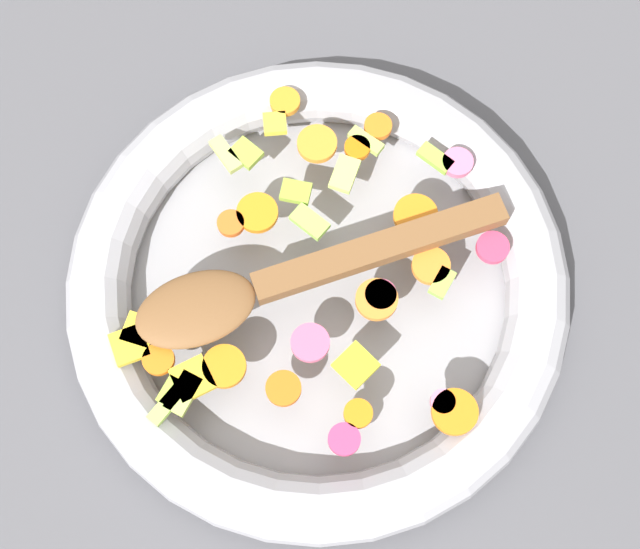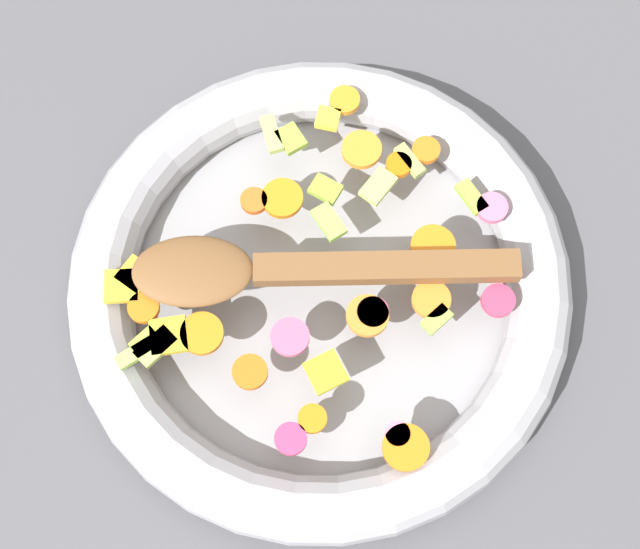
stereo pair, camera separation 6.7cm
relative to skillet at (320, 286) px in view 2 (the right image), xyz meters
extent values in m
plane|color=#4C4C51|center=(0.00, 0.00, -0.02)|extent=(4.00, 4.00, 0.00)
cylinder|color=gray|center=(0.00, 0.00, -0.02)|extent=(0.34, 0.34, 0.01)
torus|color=#9E9EA5|center=(0.00, 0.00, 0.00)|extent=(0.39, 0.39, 0.05)
cylinder|color=orange|center=(0.03, -0.15, 0.03)|extent=(0.03, 0.03, 0.01)
cylinder|color=#D46016|center=(0.03, 0.09, 0.03)|extent=(0.04, 0.04, 0.01)
cylinder|color=orange|center=(0.12, 0.07, 0.03)|extent=(0.03, 0.03, 0.01)
cylinder|color=orange|center=(-0.08, -0.01, 0.03)|extent=(0.03, 0.03, 0.01)
cylinder|color=orange|center=(-0.05, -0.12, 0.03)|extent=(0.03, 0.03, 0.01)
cylinder|color=orange|center=(0.07, -0.04, 0.03)|extent=(0.03, 0.03, 0.01)
cylinder|color=orange|center=(-0.03, 0.11, 0.03)|extent=(0.02, 0.02, 0.01)
cylinder|color=orange|center=(-0.04, 0.02, 0.03)|extent=(0.04, 0.04, 0.01)
cylinder|color=orange|center=(-0.03, -0.10, 0.03)|extent=(0.03, 0.03, 0.01)
cylinder|color=orange|center=(0.07, 0.07, 0.03)|extent=(0.04, 0.04, 0.01)
cylinder|color=orange|center=(-0.10, 0.10, 0.03)|extent=(0.04, 0.04, 0.01)
cylinder|color=orange|center=(-0.08, -0.05, 0.03)|extent=(0.05, 0.05, 0.01)
cylinder|color=orange|center=(0.05, -0.05, 0.03)|extent=(0.04, 0.04, 0.01)
cylinder|color=orange|center=(0.00, -0.11, 0.03)|extent=(0.04, 0.04, 0.01)
cube|color=#B8D463|center=(-0.02, -0.08, 0.03)|extent=(0.03, 0.03, 0.01)
cube|color=#92C13F|center=(-0.09, -0.09, 0.03)|extent=(0.03, 0.03, 0.01)
cube|color=#9EC53B|center=(0.11, 0.09, 0.03)|extent=(0.02, 0.02, 0.01)
cube|color=#8EAE36|center=(0.02, -0.07, 0.03)|extent=(0.03, 0.02, 0.01)
cube|color=#A5D256|center=(0.11, 0.10, 0.03)|extent=(0.03, 0.03, 0.01)
cube|color=#93B63C|center=(0.06, -0.10, 0.03)|extent=(0.03, 0.03, 0.01)
cube|color=#B3CA58|center=(0.10, 0.09, 0.03)|extent=(0.03, 0.03, 0.01)
cube|color=#BDCE63|center=(0.07, -0.10, 0.03)|extent=(0.03, 0.03, 0.01)
cube|color=#97CF4F|center=(0.01, -0.04, 0.03)|extent=(0.03, 0.03, 0.01)
cube|color=#ABCC4E|center=(0.11, 0.03, 0.03)|extent=(0.02, 0.03, 0.01)
cube|color=#8EBB46|center=(-0.09, 0.01, 0.03)|extent=(0.02, 0.03, 0.01)
cube|color=#A7C657|center=(-0.04, -0.11, 0.03)|extent=(0.03, 0.03, 0.01)
cylinder|color=#D03766|center=(-0.02, 0.12, 0.03)|extent=(0.03, 0.03, 0.01)
cylinder|color=#E65780|center=(-0.05, 0.02, 0.03)|extent=(0.03, 0.03, 0.01)
cylinder|color=pink|center=(-0.11, -0.09, 0.03)|extent=(0.03, 0.03, 0.01)
cylinder|color=pink|center=(-0.09, 0.10, 0.03)|extent=(0.02, 0.02, 0.01)
cylinder|color=#D8577D|center=(0.01, 0.05, 0.03)|extent=(0.04, 0.04, 0.01)
cylinder|color=#D5375B|center=(-0.13, -0.02, 0.03)|extent=(0.03, 0.03, 0.01)
cube|color=yellow|center=(-0.03, 0.07, 0.03)|extent=(0.04, 0.04, 0.01)
cube|color=yellow|center=(0.03, -0.13, 0.03)|extent=(0.02, 0.02, 0.01)
cube|color=yellow|center=(0.13, 0.04, 0.03)|extent=(0.03, 0.03, 0.01)
cube|color=gold|center=(0.09, 0.08, 0.03)|extent=(0.04, 0.04, 0.01)
cube|color=gold|center=(0.14, 0.05, 0.03)|extent=(0.03, 0.03, 0.01)
cube|color=brown|center=(-0.05, -0.02, 0.04)|extent=(0.19, 0.08, 0.01)
ellipsoid|color=brown|center=(0.09, 0.03, 0.04)|extent=(0.10, 0.08, 0.01)
camera|label=1|loc=(0.00, 0.21, 0.66)|focal=50.00mm
camera|label=2|loc=(-0.06, 0.20, 0.66)|focal=50.00mm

